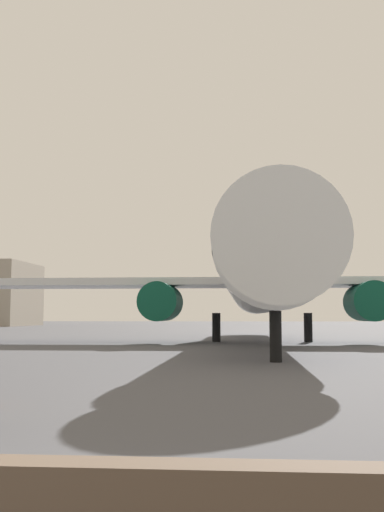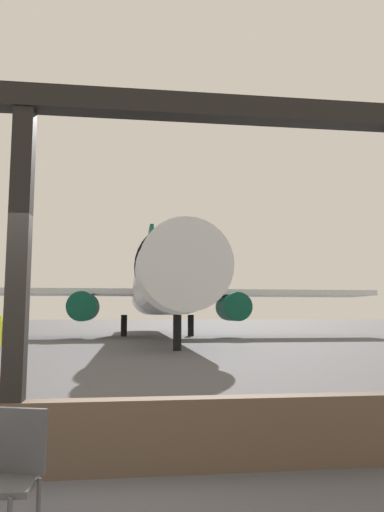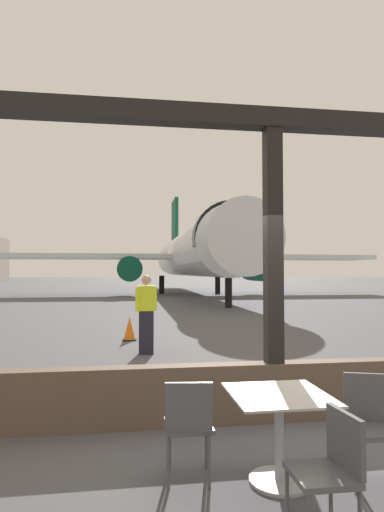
% 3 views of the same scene
% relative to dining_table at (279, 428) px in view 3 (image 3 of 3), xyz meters
% --- Properties ---
extents(ground_plane, '(220.00, 220.00, 0.00)m').
position_rel_dining_table_xyz_m(ground_plane, '(0.46, 41.45, -0.46)').
color(ground_plane, '#4C4C51').
extents(window_frame, '(8.31, 0.24, 3.83)m').
position_rel_dining_table_xyz_m(window_frame, '(0.46, 1.45, 0.86)').
color(window_frame, brown).
rests_on(window_frame, ground).
extents(dining_table, '(0.84, 0.84, 0.75)m').
position_rel_dining_table_xyz_m(dining_table, '(0.00, 0.00, 0.00)').
color(dining_table, '#ADA89E').
rests_on(dining_table, ground).
extents(cafe_chair_window_left, '(0.48, 0.48, 0.90)m').
position_rel_dining_table_xyz_m(cafe_chair_window_left, '(0.79, -0.09, 0.08)').
color(cafe_chair_window_left, '#4C4C51').
rests_on(cafe_chair_window_left, ground).
extents(cafe_chair_window_right, '(0.42, 0.42, 0.85)m').
position_rel_dining_table_xyz_m(cafe_chair_window_right, '(0.08, -0.81, 0.06)').
color(cafe_chair_window_right, '#4C4C51').
rests_on(cafe_chair_window_right, ground).
extents(cafe_chair_aisle_left, '(0.42, 0.42, 0.88)m').
position_rel_dining_table_xyz_m(cafe_chair_aisle_left, '(-0.78, 0.09, 0.07)').
color(cafe_chair_aisle_left, '#4C4C51').
rests_on(cafe_chair_aisle_left, ground).
extents(airplane, '(30.41, 32.98, 10.19)m').
position_rel_dining_table_xyz_m(airplane, '(3.59, 29.98, 2.88)').
color(airplane, silver).
rests_on(airplane, ground).
extents(ground_crew_worker, '(0.48, 0.37, 1.74)m').
position_rel_dining_table_xyz_m(ground_crew_worker, '(-0.95, 5.82, 0.44)').
color(ground_crew_worker, black).
rests_on(ground_crew_worker, ground).
extents(traffic_cone, '(0.36, 0.36, 0.62)m').
position_rel_dining_table_xyz_m(traffic_cone, '(-1.33, 7.75, -0.17)').
color(traffic_cone, orange).
rests_on(traffic_cone, ground).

